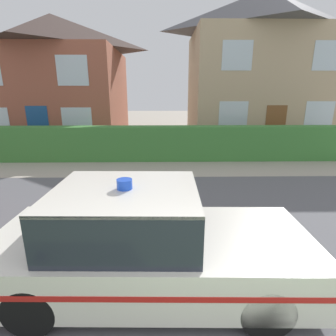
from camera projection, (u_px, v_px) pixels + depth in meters
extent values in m
cube|color=#5B5B60|center=(199.00, 228.00, 5.38)|extent=(28.00, 6.80, 0.01)
cube|color=#3D7F38|center=(159.00, 143.00, 10.67)|extent=(15.62, 0.67, 1.39)
cylinder|color=black|center=(266.00, 311.00, 2.96)|extent=(0.63, 0.22, 0.63)
cylinder|color=black|center=(234.00, 238.00, 4.44)|extent=(0.63, 0.22, 0.63)
cylinder|color=black|center=(31.00, 310.00, 2.97)|extent=(0.63, 0.22, 0.63)
cylinder|color=black|center=(77.00, 237.00, 4.46)|extent=(0.63, 0.22, 0.63)
cube|color=silver|center=(152.00, 255.00, 3.65)|extent=(4.35, 1.85, 0.66)
cube|color=#232833|center=(126.00, 212.00, 3.47)|extent=(1.92, 1.62, 0.65)
cube|color=silver|center=(125.00, 190.00, 3.39)|extent=(1.92, 1.62, 0.04)
cube|color=red|center=(147.00, 300.00, 2.80)|extent=(4.09, 0.11, 0.07)
cube|color=red|center=(156.00, 222.00, 4.48)|extent=(4.09, 0.11, 0.07)
cylinder|color=blue|center=(125.00, 184.00, 3.37)|extent=(0.20, 0.20, 0.13)
cube|color=#93513D|center=(59.00, 97.00, 14.97)|extent=(7.01, 6.24, 4.91)
pyramid|color=#473833|center=(51.00, 32.00, 14.04)|extent=(7.36, 6.55, 1.79)
cube|color=navy|center=(39.00, 129.00, 12.36)|extent=(1.00, 0.02, 2.10)
cube|color=silver|center=(77.00, 122.00, 12.30)|extent=(1.40, 0.02, 1.30)
cube|color=silver|center=(72.00, 70.00, 11.67)|extent=(1.40, 0.02, 1.30)
cube|color=tan|center=(259.00, 88.00, 14.99)|extent=(7.69, 5.37, 5.84)
pyramid|color=#56565B|center=(267.00, 11.00, 13.89)|extent=(8.07, 5.64, 2.05)
cube|color=brown|center=(275.00, 127.00, 12.92)|extent=(1.00, 0.02, 2.10)
cube|color=silver|center=(233.00, 115.00, 12.72)|extent=(1.40, 0.02, 1.30)
cube|color=silver|center=(319.00, 115.00, 12.79)|extent=(1.40, 0.02, 1.30)
cube|color=silver|center=(237.00, 55.00, 11.97)|extent=(1.40, 0.02, 1.30)
cube|color=silver|center=(329.00, 56.00, 12.05)|extent=(1.40, 0.02, 1.30)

